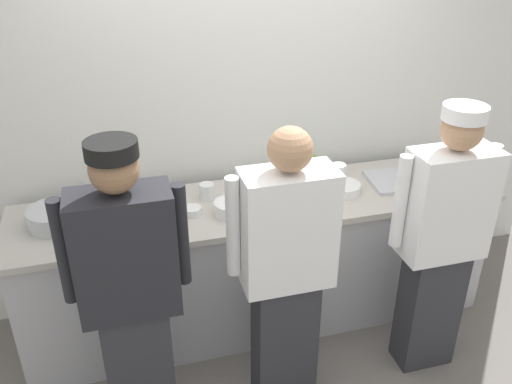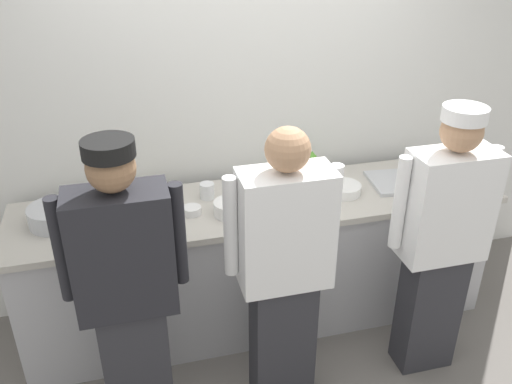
{
  "view_description": "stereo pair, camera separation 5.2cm",
  "coord_description": "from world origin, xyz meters",
  "px_view_note": "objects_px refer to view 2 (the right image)",
  "views": [
    {
      "loc": [
        -0.82,
        -2.48,
        2.54
      ],
      "look_at": [
        -0.03,
        0.35,
        0.98
      ],
      "focal_mm": 38.42,
      "sensor_mm": 36.0,
      "label": 1
    },
    {
      "loc": [
        -0.77,
        -2.5,
        2.54
      ],
      "look_at": [
        -0.03,
        0.35,
        0.98
      ],
      "focal_mm": 38.42,
      "sensor_mm": 36.0,
      "label": 2
    }
  ],
  "objects_px": {
    "chef_far_right": "(441,240)",
    "ramekin_yellow_sauce": "(287,205)",
    "chef_center": "(284,269)",
    "sheet_tray": "(408,181)",
    "deli_cup": "(207,191)",
    "mixing_bowl_steel": "(55,215)",
    "ramekin_orange_sauce": "(93,231)",
    "chef_near_left": "(128,290)",
    "chefs_knife": "(256,193)",
    "squeeze_bottle_secondary": "(136,192)",
    "plate_stack_rear": "(343,189)",
    "ramekin_red_sauce": "(192,210)",
    "plate_stack_front": "(230,208)",
    "ramekin_green_sauce": "(92,205)",
    "squeeze_bottle_primary": "(312,165)"
  },
  "relations": [
    {
      "from": "sheet_tray",
      "to": "ramekin_red_sauce",
      "type": "relative_size",
      "value": 4.61
    },
    {
      "from": "squeeze_bottle_primary",
      "to": "squeeze_bottle_secondary",
      "type": "relative_size",
      "value": 1.04
    },
    {
      "from": "ramekin_green_sauce",
      "to": "chefs_knife",
      "type": "bearing_deg",
      "value": -4.68
    },
    {
      "from": "chefs_knife",
      "to": "squeeze_bottle_primary",
      "type": "bearing_deg",
      "value": 16.65
    },
    {
      "from": "ramekin_green_sauce",
      "to": "squeeze_bottle_secondary",
      "type": "bearing_deg",
      "value": -8.36
    },
    {
      "from": "squeeze_bottle_primary",
      "to": "ramekin_yellow_sauce",
      "type": "relative_size",
      "value": 2.07
    },
    {
      "from": "mixing_bowl_steel",
      "to": "ramekin_yellow_sauce",
      "type": "height_order",
      "value": "mixing_bowl_steel"
    },
    {
      "from": "plate_stack_front",
      "to": "chefs_knife",
      "type": "relative_size",
      "value": 0.72
    },
    {
      "from": "squeeze_bottle_primary",
      "to": "chefs_knife",
      "type": "distance_m",
      "value": 0.44
    },
    {
      "from": "chef_center",
      "to": "sheet_tray",
      "type": "distance_m",
      "value": 1.26
    },
    {
      "from": "chefs_knife",
      "to": "mixing_bowl_steel",
      "type": "bearing_deg",
      "value": -177.3
    },
    {
      "from": "plate_stack_front",
      "to": "mixing_bowl_steel",
      "type": "bearing_deg",
      "value": 171.41
    },
    {
      "from": "deli_cup",
      "to": "chef_center",
      "type": "bearing_deg",
      "value": -72.13
    },
    {
      "from": "chef_center",
      "to": "deli_cup",
      "type": "relative_size",
      "value": 16.6
    },
    {
      "from": "ramekin_green_sauce",
      "to": "chefs_knife",
      "type": "relative_size",
      "value": 0.35
    },
    {
      "from": "chef_far_right",
      "to": "ramekin_yellow_sauce",
      "type": "height_order",
      "value": "chef_far_right"
    },
    {
      "from": "plate_stack_front",
      "to": "ramekin_red_sauce",
      "type": "bearing_deg",
      "value": 163.88
    },
    {
      "from": "ramekin_orange_sauce",
      "to": "chef_near_left",
      "type": "bearing_deg",
      "value": -73.84
    },
    {
      "from": "plate_stack_rear",
      "to": "mixing_bowl_steel",
      "type": "bearing_deg",
      "value": 177.79
    },
    {
      "from": "plate_stack_rear",
      "to": "ramekin_orange_sauce",
      "type": "distance_m",
      "value": 1.54
    },
    {
      "from": "ramekin_yellow_sauce",
      "to": "ramekin_orange_sauce",
      "type": "bearing_deg",
      "value": -179.32
    },
    {
      "from": "sheet_tray",
      "to": "squeeze_bottle_secondary",
      "type": "height_order",
      "value": "squeeze_bottle_secondary"
    },
    {
      "from": "chef_far_right",
      "to": "mixing_bowl_steel",
      "type": "distance_m",
      "value": 2.18
    },
    {
      "from": "ramekin_green_sauce",
      "to": "ramekin_yellow_sauce",
      "type": "bearing_deg",
      "value": -14.59
    },
    {
      "from": "mixing_bowl_steel",
      "to": "ramekin_red_sauce",
      "type": "relative_size",
      "value": 2.79
    },
    {
      "from": "chef_near_left",
      "to": "plate_stack_front",
      "type": "height_order",
      "value": "chef_near_left"
    },
    {
      "from": "squeeze_bottle_primary",
      "to": "ramekin_orange_sauce",
      "type": "bearing_deg",
      "value": -165.98
    },
    {
      "from": "plate_stack_rear",
      "to": "deli_cup",
      "type": "bearing_deg",
      "value": 169.68
    },
    {
      "from": "chef_far_right",
      "to": "deli_cup",
      "type": "bearing_deg",
      "value": 146.67
    },
    {
      "from": "plate_stack_front",
      "to": "chefs_knife",
      "type": "xyz_separation_m",
      "value": [
        0.21,
        0.21,
        -0.04
      ]
    },
    {
      "from": "plate_stack_rear",
      "to": "deli_cup",
      "type": "height_order",
      "value": "deli_cup"
    },
    {
      "from": "chef_near_left",
      "to": "chefs_knife",
      "type": "relative_size",
      "value": 6.08
    },
    {
      "from": "ramekin_yellow_sauce",
      "to": "chef_far_right",
      "type": "bearing_deg",
      "value": -35.85
    },
    {
      "from": "sheet_tray",
      "to": "squeeze_bottle_primary",
      "type": "distance_m",
      "value": 0.64
    },
    {
      "from": "mixing_bowl_steel",
      "to": "squeeze_bottle_secondary",
      "type": "xyz_separation_m",
      "value": [
        0.46,
        0.1,
        0.04
      ]
    },
    {
      "from": "ramekin_orange_sauce",
      "to": "ramekin_green_sauce",
      "type": "relative_size",
      "value": 0.93
    },
    {
      "from": "squeeze_bottle_secondary",
      "to": "squeeze_bottle_primary",
      "type": "bearing_deg",
      "value": 4.0
    },
    {
      "from": "plate_stack_front",
      "to": "squeeze_bottle_primary",
      "type": "relative_size",
      "value": 0.98
    },
    {
      "from": "plate_stack_front",
      "to": "sheet_tray",
      "type": "distance_m",
      "value": 1.23
    },
    {
      "from": "deli_cup",
      "to": "sheet_tray",
      "type": "bearing_deg",
      "value": -5.4
    },
    {
      "from": "squeeze_bottle_secondary",
      "to": "ramekin_red_sauce",
      "type": "relative_size",
      "value": 1.78
    },
    {
      "from": "ramekin_red_sauce",
      "to": "plate_stack_front",
      "type": "bearing_deg",
      "value": -16.12
    },
    {
      "from": "chef_near_left",
      "to": "chefs_knife",
      "type": "height_order",
      "value": "chef_near_left"
    },
    {
      "from": "chef_near_left",
      "to": "ramekin_red_sauce",
      "type": "xyz_separation_m",
      "value": [
        0.41,
        0.63,
        0.04
      ]
    },
    {
      "from": "chef_near_left",
      "to": "squeeze_bottle_primary",
      "type": "distance_m",
      "value": 1.54
    },
    {
      "from": "mixing_bowl_steel",
      "to": "ramekin_orange_sauce",
      "type": "relative_size",
      "value": 3.42
    },
    {
      "from": "deli_cup",
      "to": "chefs_knife",
      "type": "distance_m",
      "value": 0.31
    },
    {
      "from": "chef_near_left",
      "to": "plate_stack_rear",
      "type": "bearing_deg",
      "value": 25.09
    },
    {
      "from": "chef_center",
      "to": "sheet_tray",
      "type": "xyz_separation_m",
      "value": [
        1.06,
        0.67,
        0.05
      ]
    },
    {
      "from": "plate_stack_rear",
      "to": "mixing_bowl_steel",
      "type": "relative_size",
      "value": 0.74
    }
  ]
}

